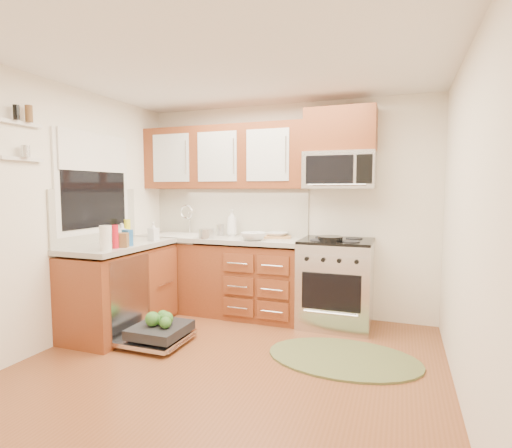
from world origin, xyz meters
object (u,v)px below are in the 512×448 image
at_px(range, 336,283).
at_px(dishwasher, 157,334).
at_px(microwave, 339,170).
at_px(bowl_a, 277,235).
at_px(cup, 254,236).
at_px(cutting_board, 278,237).
at_px(paper_towel_roll, 106,238).
at_px(bowl_b, 253,236).
at_px(sink, 180,245).
at_px(stock_pot, 206,233).
at_px(rug, 343,358).
at_px(skillet, 330,239).
at_px(upper_cabinets, 223,158).

xyz_separation_m(range, dishwasher, (-1.54, -1.13, -0.38)).
relative_size(microwave, bowl_a, 3.10).
bearing_deg(range, cup, -168.60).
relative_size(microwave, cutting_board, 2.48).
xyz_separation_m(range, paper_towel_roll, (-1.93, -1.34, 0.57)).
xyz_separation_m(paper_towel_roll, bowl_b, (1.03, 1.16, -0.07)).
height_order(sink, bowl_b, bowl_b).
xyz_separation_m(range, stock_pot, (-1.47, -0.21, 0.51)).
xyz_separation_m(rug, skillet, (-0.25, 0.73, 0.96)).
distance_m(skillet, stock_pot, 1.42).
xyz_separation_m(microwave, skillet, (-0.05, -0.26, -0.73)).
distance_m(cutting_board, bowl_a, 0.06).
height_order(rug, bowl_a, bowl_a).
bearing_deg(upper_cabinets, skillet, -11.71).
bearing_deg(rug, stock_pot, 158.50).
relative_size(range, dishwasher, 1.36).
height_order(range, cutting_board, range).
xyz_separation_m(sink, stock_pot, (0.46, -0.20, 0.18)).
bearing_deg(stock_pot, microwave, 12.66).
height_order(stock_pot, bowl_b, stock_pot).
height_order(sink, rug, sink).
distance_m(upper_cabinets, bowl_b, 1.09).
bearing_deg(dishwasher, bowl_b, 55.87).
distance_m(dishwasher, skillet, 2.00).
bearing_deg(rug, sink, 158.07).
distance_m(range, bowl_a, 0.89).
distance_m(stock_pot, cup, 0.58).
relative_size(dishwasher, stock_pot, 3.66).
xyz_separation_m(rug, paper_towel_roll, (-2.14, -0.47, 1.03)).
relative_size(sink, rug, 0.46).
bearing_deg(rug, dishwasher, -171.55).
bearing_deg(skillet, cutting_board, 158.61).
distance_m(dishwasher, bowl_a, 1.76).
bearing_deg(stock_pot, range, 8.14).
bearing_deg(cup, range, 11.40).
bearing_deg(stock_pot, dishwasher, -94.43).
bearing_deg(skillet, range, 70.98).
height_order(upper_cabinets, range, upper_cabinets).
bearing_deg(stock_pot, rug, -21.50).
bearing_deg(cup, skillet, 2.95).
distance_m(sink, bowl_a, 1.23).
bearing_deg(microwave, dishwasher, -140.93).
relative_size(skillet, cup, 2.27).
distance_m(upper_cabinets, skillet, 1.65).
xyz_separation_m(skillet, paper_towel_roll, (-1.88, -1.21, 0.07)).
bearing_deg(skillet, bowl_a, 155.72).
distance_m(microwave, paper_towel_roll, 2.51).
relative_size(stock_pot, bowl_a, 0.78).
relative_size(rug, cutting_board, 4.37).
bearing_deg(bowl_a, skillet, -24.28).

